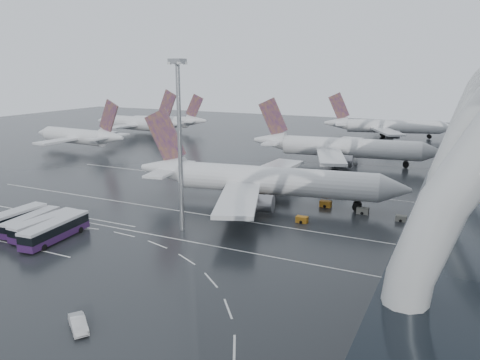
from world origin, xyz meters
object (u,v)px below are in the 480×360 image
at_px(airliner_gate_b, 340,148).
at_px(bus_row_near_b, 31,222).
at_px(bus_row_near_c, 44,225).
at_px(gse_cart_belly_a, 302,219).
at_px(jet_remote_mid, 138,123).
at_px(floodlight_mast, 179,126).
at_px(jet_remote_west, 80,137).
at_px(gse_cart_belly_b, 363,211).
at_px(bus_row_near_a, 11,220).
at_px(gse_cart_belly_c, 261,203).
at_px(van_curve_c, 78,324).
at_px(gse_cart_belly_e, 326,204).
at_px(bus_row_near_d, 55,230).
at_px(airliner_main, 261,181).
at_px(gse_cart_belly_d, 401,218).
at_px(jet_remote_far, 166,122).
at_px(airliner_gate_c, 386,127).

relative_size(airliner_gate_b, bus_row_near_b, 4.61).
distance_m(bus_row_near_c, gse_cart_belly_a, 46.93).
relative_size(jet_remote_mid, floodlight_mast, 1.52).
bearing_deg(jet_remote_west, gse_cart_belly_b, 166.95).
height_order(airliner_gate_b, jet_remote_west, airliner_gate_b).
distance_m(bus_row_near_a, gse_cart_belly_c, 48.64).
bearing_deg(bus_row_near_c, jet_remote_mid, 31.45).
relative_size(van_curve_c, floodlight_mast, 0.15).
xyz_separation_m(jet_remote_mid, bus_row_near_a, (55.75, -108.65, -3.31)).
bearing_deg(gse_cart_belly_e, airliner_gate_b, 100.76).
relative_size(airliner_gate_b, gse_cart_belly_e, 23.87).
distance_m(jet_remote_west, bus_row_near_d, 94.02).
height_order(airliner_main, bus_row_near_b, airliner_main).
height_order(bus_row_near_b, gse_cart_belly_b, bus_row_near_b).
distance_m(jet_remote_mid, bus_row_near_d, 127.91).
distance_m(jet_remote_west, gse_cart_belly_b, 111.56).
distance_m(gse_cart_belly_c, gse_cart_belly_d, 28.48).
height_order(bus_row_near_d, gse_cart_belly_a, bus_row_near_d).
distance_m(jet_remote_west, gse_cart_belly_a, 106.48).
xyz_separation_m(airliner_main, van_curve_c, (1.68, -55.66, -4.29)).
relative_size(airliner_gate_b, gse_cart_belly_d, 27.79).
bearing_deg(gse_cart_belly_b, jet_remote_far, 141.25).
relative_size(van_curve_c, gse_cart_belly_b, 1.98).
height_order(airliner_gate_c, gse_cart_belly_b, airliner_gate_c).
height_order(floodlight_mast, gse_cart_belly_d, floodlight_mast).
bearing_deg(bus_row_near_b, airliner_gate_c, -21.20).
bearing_deg(bus_row_near_c, bus_row_near_a, 98.55).
bearing_deg(floodlight_mast, bus_row_near_c, -148.51).
relative_size(gse_cart_belly_c, gse_cart_belly_e, 0.79).
distance_m(airliner_gate_c, bus_row_near_d, 151.59).
bearing_deg(bus_row_near_b, jet_remote_west, 32.28).
distance_m(bus_row_near_d, gse_cart_belly_a, 44.41).
relative_size(bus_row_near_d, floodlight_mast, 0.47).
xyz_separation_m(airliner_main, airliner_gate_b, (4.58, 49.94, -0.10)).
distance_m(jet_remote_mid, bus_row_near_c, 124.85).
height_order(floodlight_mast, gse_cart_belly_e, floodlight_mast).
xyz_separation_m(jet_remote_far, gse_cart_belly_b, (107.61, -86.38, -3.85)).
distance_m(van_curve_c, gse_cart_belly_b, 60.94).
relative_size(bus_row_near_c, floodlight_mast, 0.43).
bearing_deg(floodlight_mast, jet_remote_far, 125.90).
xyz_separation_m(jet_remote_west, bus_row_near_c, (58.72, -68.81, -3.03)).
height_order(jet_remote_mid, gse_cart_belly_a, jet_remote_mid).
distance_m(gse_cart_belly_a, gse_cart_belly_c, 13.31).
distance_m(airliner_gate_b, gse_cart_belly_c, 52.20).
height_order(bus_row_near_c, floodlight_mast, floodlight_mast).
height_order(airliner_gate_c, gse_cart_belly_e, airliner_gate_c).
xyz_separation_m(jet_remote_far, gse_cart_belly_a, (98.31, -97.04, -3.89)).
bearing_deg(bus_row_near_c, jet_remote_far, 26.84).
bearing_deg(airliner_main, airliner_gate_c, 77.03).
bearing_deg(bus_row_near_a, gse_cart_belly_b, -55.51).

